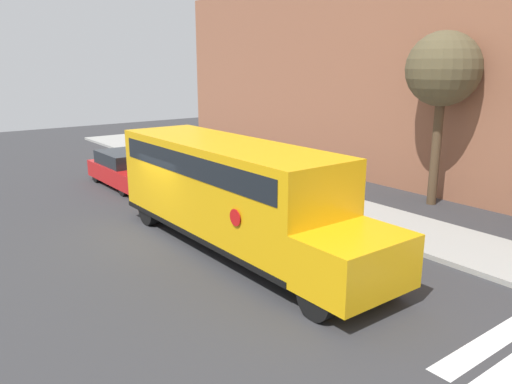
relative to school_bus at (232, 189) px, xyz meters
The scene contains 6 objects.
ground_plane 3.16m from the school_bus, 153.16° to the right, with size 60.00×60.00×0.00m, color #333335.
sidewalk_strip 6.06m from the school_bus, 113.56° to the left, with size 44.00×3.00×0.15m.
building_backdrop 12.38m from the school_bus, 101.11° to the left, with size 32.00×4.00×9.31m.
school_bus is the anchor object (origin of this frame).
parked_car 9.32m from the school_bus, behind, with size 4.71×1.88×1.52m.
tree_far_sidewalk 9.53m from the school_bus, 84.39° to the left, with size 2.75×2.75×6.55m.
Camera 1 is at (14.04, -6.87, 5.39)m, focal length 35.00 mm.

